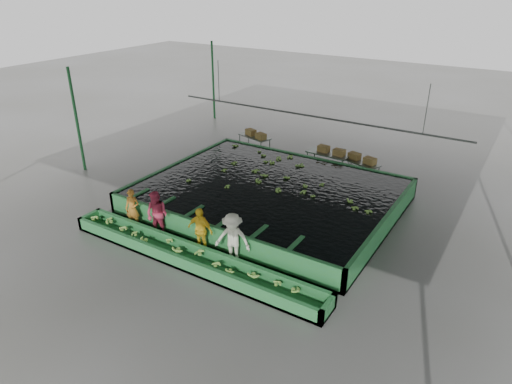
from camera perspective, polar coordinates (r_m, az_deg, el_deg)
The scene contains 21 objects.
ground at distance 17.99m, azimuth -0.85°, elevation -3.46°, with size 80.00×80.00×0.00m, color #5F5E5A.
shed_roof at distance 16.19m, azimuth -0.96°, elevation 12.25°, with size 20.00×22.00×0.04m, color gray.
shed_posts at distance 16.93m, azimuth -0.90°, elevation 3.98°, with size 20.00×22.00×5.00m, color #216532, non-canonical shape.
flotation_tank at distance 18.92m, azimuth 1.61°, elevation -0.41°, with size 10.00×8.00×0.90m, color #287338, non-canonical shape.
tank_water at distance 18.75m, azimuth 1.62°, elevation 0.69°, with size 9.70×7.70×0.00m, color black.
sorting_trough at distance 15.40m, azimuth -8.21°, elevation -8.08°, with size 10.00×1.00×0.50m, color #287338, non-canonical shape.
cableway_rail at distance 20.92m, azimuth 6.65°, elevation 9.46°, with size 0.08×0.08×14.00m, color #59605B.
rail_hanger_left at distance 23.20m, azimuth -4.69°, elevation 13.66°, with size 0.04×0.04×2.00m, color #59605B.
rail_hanger_right at distance 19.14m, azimuth 20.56°, elevation 9.64°, with size 0.04×0.04×2.00m, color #59605B.
worker_a at distance 17.75m, azimuth -15.18°, elevation -2.03°, with size 0.56×0.37×1.54m, color #BB7526.
worker_b at distance 16.87m, azimuth -12.26°, elevation -2.76°, with size 0.86×0.67×1.77m, color #B9304E.
worker_c at distance 15.71m, azimuth -7.00°, elevation -4.75°, with size 0.98×0.41×1.68m, color yellow.
worker_d at distance 14.96m, azimuth -2.94°, elevation -5.89°, with size 1.19×0.68×1.84m, color beige.
packing_table_left at distance 24.98m, azimuth -0.19°, elevation 6.08°, with size 1.88×0.75×0.86m, color #59605B, non-canonical shape.
packing_table_mid at distance 22.54m, azimuth 8.94°, elevation 3.72°, with size 2.09×0.83×0.95m, color #59605B, non-canonical shape.
packing_table_right at distance 22.07m, azimuth 12.88°, elevation 2.71°, with size 1.81×0.73×0.83m, color #59605B, non-canonical shape.
box_stack_left at distance 24.70m, azimuth -0.04°, elevation 6.91°, with size 1.42×0.39×0.31m, color olive, non-canonical shape.
box_stack_mid at distance 22.33m, azimuth 9.37°, elevation 4.79°, with size 1.39×0.38×0.30m, color olive, non-canonical shape.
box_stack_right at distance 21.96m, azimuth 13.08°, elevation 3.75°, with size 1.40×0.39×0.30m, color olive, non-canonical shape.
floating_bananas at distance 19.38m, azimuth 2.83°, elevation 1.53°, with size 8.14×5.55×0.11m, color #81BB48, non-canonical shape.
trough_bananas at distance 15.32m, azimuth -8.25°, elevation -7.61°, with size 8.88×0.59×0.12m, color #81BB48, non-canonical shape.
Camera 1 is at (8.60, -13.21, 8.67)m, focal length 32.00 mm.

